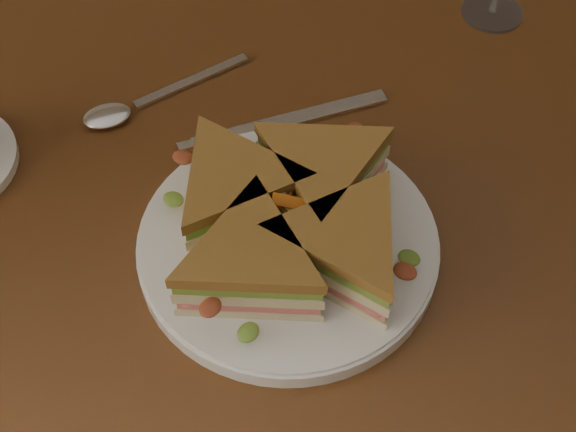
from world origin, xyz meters
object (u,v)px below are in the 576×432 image
Objects in this scene: table at (314,255)px; knife at (277,124)px; plate at (288,245)px; sandwich_wedges at (288,220)px; spoon at (128,108)px.

table is 0.14m from knife.
plate reaches higher than table.
sandwich_wedges reaches higher than plate.
sandwich_wedges is at bearing 135.00° from plate.
table is at bearing 46.61° from sandwich_wedges.
sandwich_wedges is 0.24m from spoon.
sandwich_wedges reaches higher than knife.
sandwich_wedges is at bearing -80.06° from spoon.
knife is (0.13, -0.07, -0.00)m from spoon.
plate is at bearing -45.00° from sandwich_wedges.
knife is (-0.00, 0.09, 0.10)m from table.
table is 0.13m from plate.
plate is 0.15m from knife.
plate is 0.93× the size of sandwich_wedges.
table is at bearing -63.43° from spoon.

